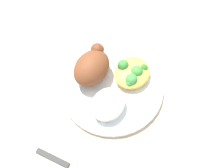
{
  "coord_description": "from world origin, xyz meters",
  "views": [
    {
      "loc": [
        -0.26,
        -0.16,
        0.58
      ],
      "look_at": [
        0.0,
        0.0,
        0.02
      ],
      "focal_mm": 42.91,
      "sensor_mm": 36.0,
      "label": 1
    }
  ],
  "objects_px": {
    "fork": "(68,138)",
    "knife": "(37,150)",
    "rice_pile": "(108,104)",
    "mac_cheese_with_broccoli": "(132,72)",
    "roasted_chicken": "(92,67)",
    "plate": "(112,87)"
  },
  "relations": [
    {
      "from": "fork",
      "to": "knife",
      "type": "bearing_deg",
      "value": 144.88
    },
    {
      "from": "rice_pile",
      "to": "knife",
      "type": "xyz_separation_m",
      "value": [
        -0.16,
        0.08,
        -0.03
      ]
    },
    {
      "from": "mac_cheese_with_broccoli",
      "to": "knife",
      "type": "bearing_deg",
      "value": 162.47
    },
    {
      "from": "roasted_chicken",
      "to": "mac_cheese_with_broccoli",
      "type": "relative_size",
      "value": 1.17
    },
    {
      "from": "mac_cheese_with_broccoli",
      "to": "fork",
      "type": "distance_m",
      "value": 0.21
    },
    {
      "from": "roasted_chicken",
      "to": "fork",
      "type": "height_order",
      "value": "roasted_chicken"
    },
    {
      "from": "rice_pile",
      "to": "fork",
      "type": "relative_size",
      "value": 0.6
    },
    {
      "from": "rice_pile",
      "to": "knife",
      "type": "height_order",
      "value": "rice_pile"
    },
    {
      "from": "rice_pile",
      "to": "knife",
      "type": "distance_m",
      "value": 0.18
    },
    {
      "from": "plate",
      "to": "knife",
      "type": "bearing_deg",
      "value": 164.94
    },
    {
      "from": "rice_pile",
      "to": "mac_cheese_with_broccoli",
      "type": "bearing_deg",
      "value": -1.92
    },
    {
      "from": "mac_cheese_with_broccoli",
      "to": "fork",
      "type": "height_order",
      "value": "mac_cheese_with_broccoli"
    },
    {
      "from": "mac_cheese_with_broccoli",
      "to": "plate",
      "type": "bearing_deg",
      "value": 152.45
    },
    {
      "from": "plate",
      "to": "fork",
      "type": "distance_m",
      "value": 0.16
    },
    {
      "from": "roasted_chicken",
      "to": "rice_pile",
      "type": "xyz_separation_m",
      "value": [
        -0.05,
        -0.08,
        -0.02
      ]
    },
    {
      "from": "plate",
      "to": "roasted_chicken",
      "type": "height_order",
      "value": "roasted_chicken"
    },
    {
      "from": "plate",
      "to": "knife",
      "type": "xyz_separation_m",
      "value": [
        -0.21,
        0.06,
        -0.0
      ]
    },
    {
      "from": "roasted_chicken",
      "to": "mac_cheese_with_broccoli",
      "type": "xyz_separation_m",
      "value": [
        0.05,
        -0.08,
        -0.02
      ]
    },
    {
      "from": "knife",
      "to": "rice_pile",
      "type": "bearing_deg",
      "value": -26.12
    },
    {
      "from": "roasted_chicken",
      "to": "knife",
      "type": "relative_size",
      "value": 0.58
    },
    {
      "from": "roasted_chicken",
      "to": "knife",
      "type": "xyz_separation_m",
      "value": [
        -0.22,
        0.0,
        -0.05
      ]
    },
    {
      "from": "plate",
      "to": "roasted_chicken",
      "type": "xyz_separation_m",
      "value": [
        0.0,
        0.06,
        0.04
      ]
    }
  ]
}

